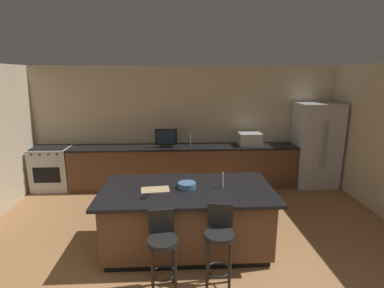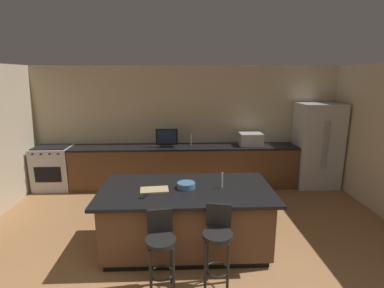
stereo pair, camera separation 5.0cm
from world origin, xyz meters
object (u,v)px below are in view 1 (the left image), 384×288
microwave (250,139)px  bar_stool_left (163,246)px  refrigerator (316,145)px  range_oven (52,168)px  bar_stool_right (219,240)px  fruit_bowl (187,185)px  cutting_board (155,190)px  kitchen_island (187,218)px  tv_monitor (166,139)px  cell_phone (145,196)px

microwave → bar_stool_left: size_ratio=0.51×
refrigerator → range_oven: (-5.70, 0.05, -0.45)m
bar_stool_right → fruit_bowl: size_ratio=4.04×
bar_stool_left → cutting_board: bearing=92.7°
kitchen_island → refrigerator: bearing=38.8°
kitchen_island → cutting_board: cutting_board is taller
bar_stool_left → bar_stool_right: size_ratio=0.95×
range_oven → bar_stool_right: 4.47m
range_oven → tv_monitor: bearing=-1.2°
refrigerator → cutting_board: refrigerator is taller
refrigerator → microwave: bearing=178.1°
refrigerator → fruit_bowl: 3.71m
microwave → cell_phone: microwave is taller
bar_stool_left → cell_phone: bearing=106.8°
refrigerator → range_oven: 5.72m
kitchen_island → refrigerator: size_ratio=1.29×
refrigerator → kitchen_island: bearing=-141.2°
refrigerator → microwave: size_ratio=3.80×
kitchen_island → refrigerator: refrigerator is taller
kitchen_island → cutting_board: bearing=-172.8°
bar_stool_left → cell_phone: (-0.24, 0.57, 0.35)m
refrigerator → tv_monitor: size_ratio=3.98×
microwave → kitchen_island: bearing=-121.4°
range_oven → cutting_board: range_oven is taller
fruit_bowl → bar_stool_right: bearing=-68.0°
cell_phone → kitchen_island: bearing=44.4°
bar_stool_right → microwave: bearing=80.9°
cell_phone → cutting_board: cutting_board is taller
range_oven → cutting_board: (2.37, -2.44, 0.45)m
bar_stool_left → cutting_board: 0.85m
range_oven → cell_phone: bearing=-49.4°
range_oven → bar_stool_right: (3.14, -3.19, 0.13)m
refrigerator → tv_monitor: bearing=-179.9°
fruit_bowl → bar_stool_left: bearing=-109.9°
kitchen_island → range_oven: 3.68m
tv_monitor → bar_stool_right: (0.69, -3.14, -0.50)m
bar_stool_right → cutting_board: bar_stool_right is taller
kitchen_island → cell_phone: size_ratio=15.64×
tv_monitor → cutting_board: size_ratio=1.23×
microwave → tv_monitor: bearing=-178.4°
microwave → bar_stool_right: 3.41m
refrigerator → cutting_board: 4.10m
fruit_bowl → cutting_board: bearing=-170.4°
refrigerator → cell_phone: 4.31m
bar_stool_left → bar_stool_right: bearing=-5.4°
bar_stool_left → tv_monitor: bearing=84.5°
range_oven → bar_stool_left: bar_stool_left is taller
bar_stool_right → fruit_bowl: 0.95m
fruit_bowl → microwave: bearing=58.5°
tv_monitor → fruit_bowl: size_ratio=1.88×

